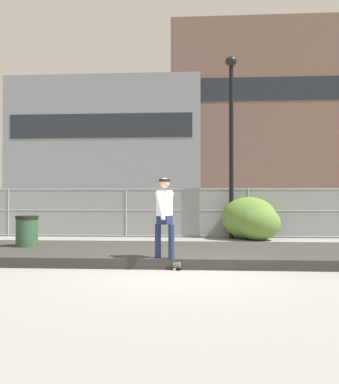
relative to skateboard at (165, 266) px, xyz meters
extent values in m
plane|color=gray|center=(0.30, -0.43, -0.06)|extent=(120.00, 120.00, 0.00)
cube|color=#33302D|center=(0.30, 1.62, 0.06)|extent=(14.67, 3.47, 0.23)
cube|color=black|center=(0.00, 0.00, 0.00)|extent=(0.82, 0.43, 0.02)
cylinder|color=silver|center=(0.28, 0.01, -0.03)|extent=(0.06, 0.04, 0.05)
cylinder|color=silver|center=(0.22, -0.16, -0.03)|extent=(0.06, 0.04, 0.05)
cylinder|color=silver|center=(-0.22, 0.16, -0.03)|extent=(0.06, 0.04, 0.05)
cylinder|color=silver|center=(-0.28, -0.01, -0.03)|extent=(0.06, 0.04, 0.05)
cube|color=#99999E|center=(0.25, -0.08, -0.01)|extent=(0.09, 0.15, 0.01)
cube|color=#99999E|center=(-0.25, 0.08, -0.01)|extent=(0.09, 0.15, 0.01)
cube|color=gray|center=(0.21, -0.07, 0.06)|extent=(0.30, 0.18, 0.09)
cube|color=gray|center=(-0.21, 0.07, 0.06)|extent=(0.30, 0.18, 0.09)
cylinder|color=#1E284C|center=(0.15, -0.05, 0.50)|extent=(0.13, 0.13, 0.79)
cylinder|color=#1E284C|center=(-0.15, 0.05, 0.50)|extent=(0.13, 0.13, 0.79)
cube|color=#1E284C|center=(0.00, 0.00, 0.98)|extent=(0.33, 0.40, 0.18)
cube|color=white|center=(0.00, 0.00, 1.34)|extent=(0.32, 0.43, 0.54)
cylinder|color=white|center=(0.07, 0.23, 1.28)|extent=(0.25, 0.16, 0.58)
cylinder|color=white|center=(-0.07, -0.23, 1.28)|extent=(0.25, 0.16, 0.58)
sphere|color=tan|center=(0.00, 0.00, 1.77)|extent=(0.21, 0.21, 0.21)
cylinder|color=black|center=(0.00, 0.00, 1.83)|extent=(0.24, 0.24, 0.05)
cylinder|color=gray|center=(-6.58, 6.76, 0.87)|extent=(0.06, 0.06, 1.85)
cylinder|color=gray|center=(-1.99, 6.76, 0.87)|extent=(0.06, 0.06, 1.85)
cylinder|color=gray|center=(2.59, 6.76, 0.87)|extent=(0.06, 0.06, 1.85)
cylinder|color=gray|center=(0.30, 6.76, 1.75)|extent=(22.93, 0.04, 0.04)
cylinder|color=gray|center=(0.30, 6.76, 0.96)|extent=(22.93, 0.04, 0.04)
cylinder|color=gray|center=(0.30, 6.76, 0.00)|extent=(22.93, 0.04, 0.04)
cube|color=gray|center=(0.30, 6.76, 0.87)|extent=(22.93, 0.01, 1.85)
cylinder|color=black|center=(1.94, 6.39, 3.09)|extent=(0.16, 0.16, 6.30)
ellipsoid|color=black|center=(1.94, 6.39, 6.42)|extent=(0.44, 0.44, 0.36)
cube|color=navy|center=(-2.38, 10.09, 0.61)|extent=(4.44, 1.89, 0.70)
cube|color=#23282D|center=(-2.58, 10.09, 1.28)|extent=(2.23, 1.64, 0.64)
cylinder|color=black|center=(-1.03, 10.97, 0.26)|extent=(0.64, 0.25, 0.64)
cylinder|color=black|center=(-1.00, 9.26, 0.26)|extent=(0.64, 0.25, 0.64)
cylinder|color=black|center=(-3.76, 10.92, 0.26)|extent=(0.64, 0.25, 0.64)
cylinder|color=black|center=(-3.72, 9.21, 0.26)|extent=(0.64, 0.25, 0.64)
cube|color=slate|center=(-9.23, 40.35, 7.05)|extent=(20.64, 14.70, 14.21)
cube|color=#1E232B|center=(-9.23, 32.98, 8.75)|extent=(18.99, 0.04, 2.50)
cube|color=brown|center=(8.44, 40.87, 10.34)|extent=(21.02, 11.33, 20.80)
cube|color=#1E232B|center=(8.44, 35.18, 12.84)|extent=(19.34, 0.04, 2.50)
ellipsoid|color=#567A33|center=(2.56, 6.29, 0.71)|extent=(1.97, 1.61, 1.52)
ellipsoid|color=#567A33|center=(2.83, 5.91, 0.55)|extent=(1.57, 1.29, 1.22)
cylinder|color=#2D5133|center=(-3.78, 1.86, 0.42)|extent=(0.56, 0.56, 0.95)
cylinder|color=black|center=(-3.78, 1.86, 0.93)|extent=(0.59, 0.59, 0.08)
camera|label=1|loc=(0.68, -8.74, 1.48)|focal=38.62mm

